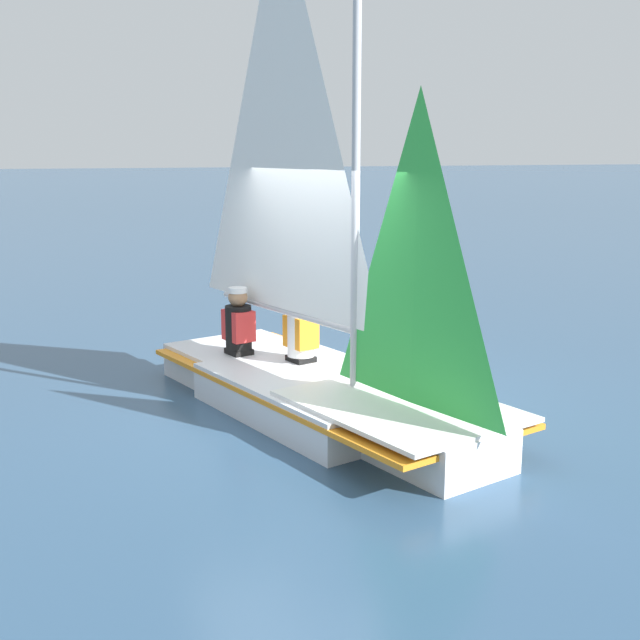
# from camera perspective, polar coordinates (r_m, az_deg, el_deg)

# --- Properties ---
(ground_plane) EXTENTS (260.00, 260.00, 0.00)m
(ground_plane) POSITION_cam_1_polar(r_m,az_deg,el_deg) (8.41, 0.00, -6.63)
(ground_plane) COLOR #2D4C6B
(sailboat_main) EXTENTS (4.78, 2.65, 5.31)m
(sailboat_main) POSITION_cam_1_polar(r_m,az_deg,el_deg) (8.26, -0.26, -1.81)
(sailboat_main) COLOR silver
(sailboat_main) RESTS_ON ground_plane
(sailor_helm) EXTENTS (0.39, 0.36, 1.16)m
(sailor_helm) POSITION_cam_1_polar(r_m,az_deg,el_deg) (8.85, -1.37, -1.52)
(sailor_helm) COLOR black
(sailor_helm) RESTS_ON ground_plane
(sailor_crew) EXTENTS (0.39, 0.36, 1.16)m
(sailor_crew) POSITION_cam_1_polar(r_m,az_deg,el_deg) (9.21, -5.81, -0.97)
(sailor_crew) COLOR black
(sailor_crew) RESTS_ON ground_plane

